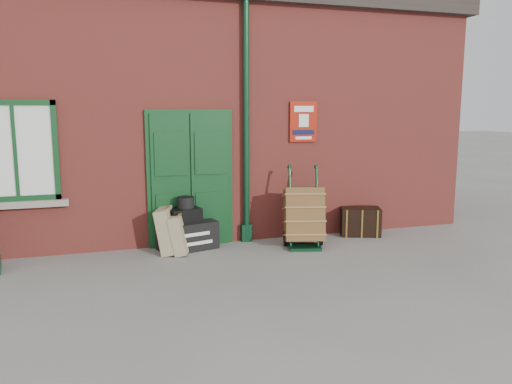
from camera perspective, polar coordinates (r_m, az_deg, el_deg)
name	(u,v)px	position (r m, az deg, el deg)	size (l,w,h in m)	color
ground	(231,269)	(7.21, -2.90, -8.83)	(80.00, 80.00, 0.00)	gray
station_building	(186,115)	(10.28, -7.96, 8.75)	(10.30, 4.30, 4.36)	#AD4037
houdini_trunk	(188,235)	(8.24, -7.82, -4.93)	(0.91, 0.50, 0.46)	black
strongbox	(184,215)	(8.16, -8.22, -2.62)	(0.50, 0.37, 0.23)	black
hatbox	(186,202)	(8.13, -8.05, -1.19)	(0.27, 0.27, 0.18)	black
suitcase_back	(167,230)	(8.04, -10.16, -4.35)	(0.20, 0.51, 0.71)	tan
suitcase_front	(179,234)	(7.97, -8.77, -4.79)	(0.18, 0.46, 0.61)	tan
porter_trolley	(304,216)	(8.31, 5.48, -2.78)	(0.79, 0.83, 1.32)	#0D361D
dark_trunk	(360,221)	(9.28, 11.82, -3.29)	(0.70, 0.46, 0.50)	black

